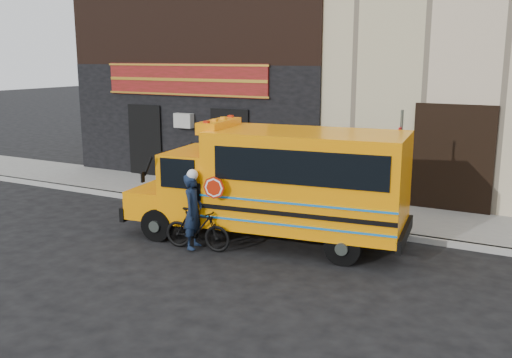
{
  "coord_description": "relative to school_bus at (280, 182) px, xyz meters",
  "views": [
    {
      "loc": [
        6.55,
        -10.99,
        4.42
      ],
      "look_at": [
        -0.32,
        1.85,
        1.29
      ],
      "focal_mm": 40.0,
      "sensor_mm": 36.0,
      "label": 1
    }
  ],
  "objects": [
    {
      "name": "bicycle",
      "position": [
        -1.45,
        -1.4,
        -1.01
      ],
      "size": [
        1.7,
        0.66,
        0.99
      ],
      "primitive_type": "imported",
      "rotation": [
        0.0,
        0.0,
        1.69
      ],
      "color": "black",
      "rests_on": "ground"
    },
    {
      "name": "school_bus",
      "position": [
        0.0,
        0.0,
        0.0
      ],
      "size": [
        7.11,
        2.95,
        2.92
      ],
      "color": "black",
      "rests_on": "ground"
    },
    {
      "name": "ground",
      "position": [
        -0.81,
        -0.97,
        -1.51
      ],
      "size": [
        120.0,
        120.0,
        0.0
      ],
      "primitive_type": "plane",
      "color": "black",
      "rests_on": "ground"
    },
    {
      "name": "cyclist",
      "position": [
        -1.53,
        -1.44,
        -0.63
      ],
      "size": [
        0.53,
        0.71,
        1.76
      ],
      "primitive_type": "imported",
      "rotation": [
        0.0,
        0.0,
        1.75
      ],
      "color": "#111C33",
      "rests_on": "ground"
    },
    {
      "name": "sidewalk",
      "position": [
        -0.81,
        3.13,
        -1.43
      ],
      "size": [
        40.0,
        3.0,
        0.15
      ],
      "primitive_type": "cube",
      "color": "slate",
      "rests_on": "ground"
    },
    {
      "name": "sign_pole",
      "position": [
        2.42,
        1.6,
        0.25
      ],
      "size": [
        0.07,
        0.28,
        3.19
      ],
      "color": "#444C46",
      "rests_on": "ground"
    },
    {
      "name": "curb",
      "position": [
        -0.81,
        1.63,
        -1.43
      ],
      "size": [
        40.0,
        0.2,
        0.15
      ],
      "primitive_type": "cube",
      "color": "#9B9A95",
      "rests_on": "ground"
    },
    {
      "name": "building",
      "position": [
        -0.85,
        9.48,
        4.62
      ],
      "size": [
        20.0,
        10.7,
        12.0
      ],
      "color": "beige",
      "rests_on": "sidewalk"
    }
  ]
}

